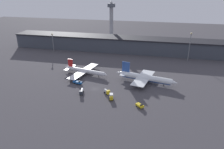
{
  "coord_description": "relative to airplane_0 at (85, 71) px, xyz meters",
  "views": [
    {
      "loc": [
        41.92,
        -131.94,
        69.15
      ],
      "look_at": [
        9.31,
        14.42,
        6.0
      ],
      "focal_mm": 35.0,
      "sensor_mm": 36.0,
      "label": 1
    }
  ],
  "objects": [
    {
      "name": "ground",
      "position": [
        15.53,
        -24.16,
        -2.87
      ],
      "size": [
        600.0,
        600.0,
        0.0
      ],
      "primitive_type": "plane",
      "color": "#423F44"
    },
    {
      "name": "control_tower",
      "position": [
        -0.52,
        100.58,
        25.9
      ],
      "size": [
        9.0,
        9.0,
        50.05
      ],
      "color": "#99999E",
      "rests_on": "ground"
    },
    {
      "name": "airplane_0",
      "position": [
        0.0,
        0.0,
        0.0
      ],
      "size": [
        40.26,
        38.23,
        11.08
      ],
      "rotation": [
        0.0,
        0.0,
        -0.21
      ],
      "color": "silver",
      "rests_on": "ground"
    },
    {
      "name": "airplane_1",
      "position": [
        49.34,
        -5.69,
        1.03
      ],
      "size": [
        46.98,
        33.13,
        14.14
      ],
      "rotation": [
        0.0,
        0.0,
        -0.21
      ],
      "color": "white",
      "rests_on": "ground"
    },
    {
      "name": "lamp_post_0",
      "position": [
        -54.55,
        54.19,
        10.11
      ],
      "size": [
        1.8,
        1.8,
        19.78
      ],
      "color": "slate",
      "rests_on": "ground"
    },
    {
      "name": "service_vehicle_1",
      "position": [
        0.8,
        -18.87,
        -1.52
      ],
      "size": [
        7.54,
        4.46,
        2.83
      ],
      "rotation": [
        0.0,
        0.0,
        -0.3
      ],
      "color": "#195199",
      "rests_on": "ground"
    },
    {
      "name": "terminal_building",
      "position": [
        15.53,
        71.16,
        5.02
      ],
      "size": [
        236.75,
        23.24,
        15.67
      ],
      "color": "#3D424C",
      "rests_on": "ground"
    },
    {
      "name": "service_vehicle_4",
      "position": [
        9.03,
        -32.88,
        -1.21
      ],
      "size": [
        3.08,
        6.76,
        3.07
      ],
      "rotation": [
        0.0,
        0.0,
        -1.4
      ],
      "color": "#282D38",
      "rests_on": "ground"
    },
    {
      "name": "service_vehicle_0",
      "position": [
        49.12,
        -41.84,
        -1.62
      ],
      "size": [
        5.51,
        5.41,
        2.65
      ],
      "rotation": [
        0.0,
        0.0,
        -0.76
      ],
      "color": "gold",
      "rests_on": "ground"
    },
    {
      "name": "lamp_post_1",
      "position": [
        85.38,
        54.19,
        14.2
      ],
      "size": [
        1.8,
        1.8,
        27.13
      ],
      "color": "slate",
      "rests_on": "ground"
    },
    {
      "name": "service_vehicle_3",
      "position": [
        30.24,
        -35.96,
        -0.95
      ],
      "size": [
        3.3,
        5.43,
        3.5
      ],
      "rotation": [
        0.0,
        0.0,
        -1.34
      ],
      "color": "gold",
      "rests_on": "ground"
    },
    {
      "name": "service_vehicle_2",
      "position": [
        25.74,
        -29.45,
        -1.13
      ],
      "size": [
        5.09,
        5.18,
        3.27
      ],
      "rotation": [
        0.0,
        0.0,
        -0.81
      ],
      "color": "gold",
      "rests_on": "ground"
    }
  ]
}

